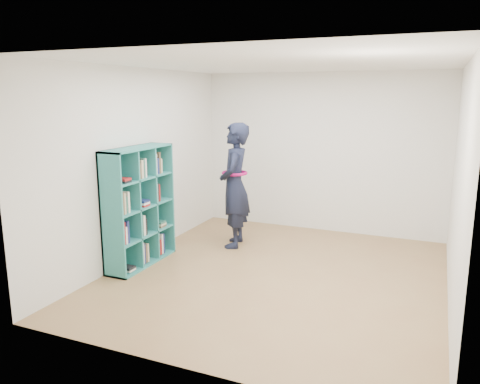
% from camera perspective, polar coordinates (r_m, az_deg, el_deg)
% --- Properties ---
extents(floor, '(4.50, 4.50, 0.00)m').
position_cam_1_polar(floor, '(6.03, 4.39, -10.09)').
color(floor, olive).
rests_on(floor, ground).
extents(ceiling, '(4.50, 4.50, 0.00)m').
position_cam_1_polar(ceiling, '(5.61, 4.82, 15.39)').
color(ceiling, white).
rests_on(ceiling, wall_back).
extents(wall_left, '(0.02, 4.50, 2.60)m').
position_cam_1_polar(wall_left, '(6.58, -12.18, 3.28)').
color(wall_left, white).
rests_on(wall_left, floor).
extents(wall_right, '(0.02, 4.50, 2.60)m').
position_cam_1_polar(wall_right, '(5.40, 25.15, 0.58)').
color(wall_right, white).
rests_on(wall_right, floor).
extents(wall_back, '(4.00, 0.02, 2.60)m').
position_cam_1_polar(wall_back, '(7.82, 9.87, 4.70)').
color(wall_back, white).
rests_on(wall_back, floor).
extents(wall_front, '(4.00, 0.02, 2.60)m').
position_cam_1_polar(wall_front, '(3.66, -6.73, -3.27)').
color(wall_front, white).
rests_on(wall_front, floor).
extents(bookshelf, '(0.35, 1.19, 1.58)m').
position_cam_1_polar(bookshelf, '(6.35, -12.37, -1.84)').
color(bookshelf, teal).
rests_on(bookshelf, floor).
extents(person, '(0.61, 0.77, 1.85)m').
position_cam_1_polar(person, '(6.92, -0.66, 0.82)').
color(person, black).
rests_on(person, floor).
extents(smartphone, '(0.06, 0.09, 0.13)m').
position_cam_1_polar(smartphone, '(7.01, -1.82, 1.96)').
color(smartphone, silver).
rests_on(smartphone, person).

